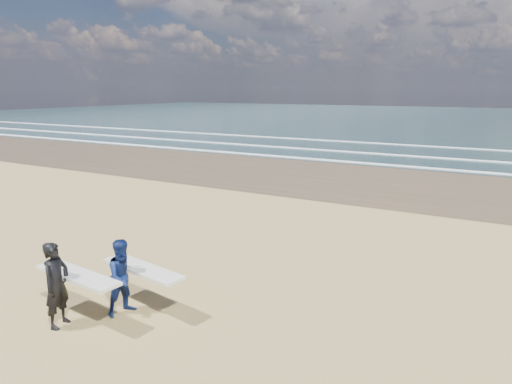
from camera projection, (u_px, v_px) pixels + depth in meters
The scene contains 2 objects.
surfer_near at pixel (60, 283), 9.17m from camera, with size 2.24×1.09×1.78m.
surfer_far at pixel (126, 276), 9.72m from camera, with size 2.26×1.27×1.66m.
Camera 1 is at (8.59, -5.89, 4.74)m, focal length 32.00 mm.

